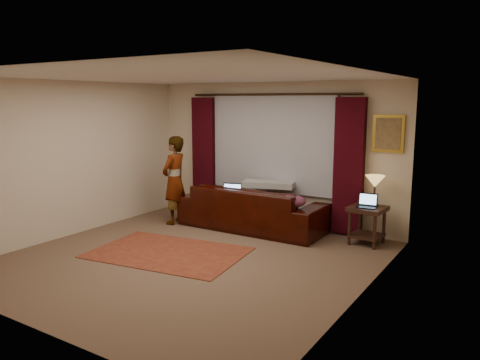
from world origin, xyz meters
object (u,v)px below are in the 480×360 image
(sofa, at_px, (252,200))
(person, at_px, (175,180))
(laptop_sofa, at_px, (231,192))
(end_table, at_px, (367,225))
(tiffany_lamp, at_px, (375,191))
(laptop_table, at_px, (367,201))

(sofa, distance_m, person, 1.51)
(sofa, relative_size, laptop_sofa, 6.77)
(sofa, height_order, laptop_sofa, sofa)
(sofa, bearing_deg, end_table, -174.95)
(tiffany_lamp, distance_m, person, 3.57)
(sofa, xyz_separation_m, laptop_table, (2.02, 0.11, 0.19))
(laptop_table, bearing_deg, end_table, 87.33)
(sofa, relative_size, laptop_table, 8.11)
(sofa, bearing_deg, tiffany_lamp, -172.60)
(laptop_sofa, bearing_deg, end_table, -10.06)
(end_table, relative_size, tiffany_lamp, 1.24)
(sofa, xyz_separation_m, person, (-1.41, -0.44, 0.29))
(sofa, xyz_separation_m, end_table, (2.02, 0.19, -0.22))
(sofa, height_order, laptop_table, sofa)
(person, bearing_deg, laptop_table, 94.27)
(end_table, height_order, person, person)
(person, bearing_deg, tiffany_lamp, 96.84)
(laptop_table, bearing_deg, tiffany_lamp, 64.07)
(sofa, relative_size, end_table, 4.27)
(laptop_sofa, bearing_deg, sofa, 2.61)
(tiffany_lamp, xyz_separation_m, person, (-3.50, -0.73, -0.04))
(laptop_sofa, relative_size, tiffany_lamp, 0.78)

